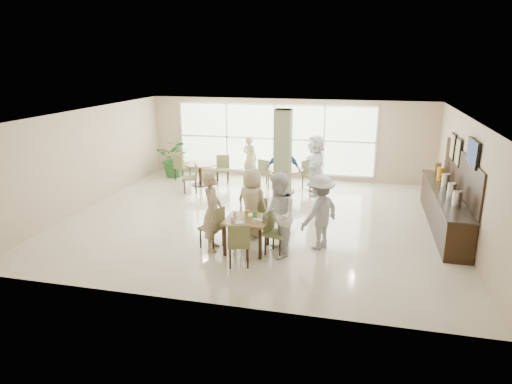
% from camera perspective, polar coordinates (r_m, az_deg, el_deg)
% --- Properties ---
extents(ground, '(10.00, 10.00, 0.00)m').
position_cam_1_polar(ground, '(12.26, 0.40, -3.34)').
color(ground, beige).
rests_on(ground, ground).
extents(room_shell, '(10.00, 10.00, 10.00)m').
position_cam_1_polar(room_shell, '(11.79, 0.42, 4.48)').
color(room_shell, white).
rests_on(room_shell, ground).
extents(window_bank, '(7.00, 0.04, 7.00)m').
position_cam_1_polar(window_bank, '(16.24, 2.28, 6.66)').
color(window_bank, silver).
rests_on(window_bank, ground).
extents(column, '(0.45, 0.45, 2.80)m').
position_cam_1_polar(column, '(12.93, 3.36, 4.13)').
color(column, '#767C56').
rests_on(column, ground).
extents(main_table, '(0.93, 0.93, 0.75)m').
position_cam_1_polar(main_table, '(10.06, -1.15, -3.86)').
color(main_table, brown).
rests_on(main_table, ground).
extents(round_table_left, '(1.14, 1.14, 0.75)m').
position_cam_1_polar(round_table_left, '(15.47, -7.01, 2.97)').
color(round_table_left, brown).
rests_on(round_table_left, ground).
extents(round_table_right, '(1.16, 1.16, 0.75)m').
position_cam_1_polar(round_table_right, '(14.60, 3.75, 2.26)').
color(round_table_right, brown).
rests_on(round_table_right, ground).
extents(chairs_main_table, '(2.07, 2.06, 0.95)m').
position_cam_1_polar(chairs_main_table, '(10.12, -1.30, -4.82)').
color(chairs_main_table, '#5A6537').
rests_on(chairs_main_table, ground).
extents(chairs_table_left, '(2.04, 1.92, 0.95)m').
position_cam_1_polar(chairs_table_left, '(15.49, -7.22, 2.57)').
color(chairs_table_left, '#5A6537').
rests_on(chairs_table_left, ground).
extents(chairs_table_right, '(2.06, 1.80, 0.95)m').
position_cam_1_polar(chairs_table_right, '(14.65, 3.78, 1.87)').
color(chairs_table_right, '#5A6537').
rests_on(chairs_table_right, ground).
extents(tabletop_clutter, '(0.77, 0.74, 0.21)m').
position_cam_1_polar(tabletop_clutter, '(9.97, -1.23, -3.10)').
color(tabletop_clutter, white).
rests_on(tabletop_clutter, main_table).
extents(buffet_counter, '(0.64, 4.70, 1.95)m').
position_cam_1_polar(buffet_counter, '(12.45, 22.54, -1.63)').
color(buffet_counter, black).
rests_on(buffet_counter, ground).
extents(wall_tv, '(0.06, 1.00, 0.58)m').
position_cam_1_polar(wall_tv, '(11.07, 25.47, 4.46)').
color(wall_tv, black).
rests_on(wall_tv, ground).
extents(framed_art_a, '(0.05, 0.55, 0.70)m').
position_cam_1_polar(framed_art_a, '(12.67, 23.97, 4.57)').
color(framed_art_a, black).
rests_on(framed_art_a, ground).
extents(framed_art_b, '(0.05, 0.55, 0.70)m').
position_cam_1_polar(framed_art_b, '(13.44, 23.40, 5.24)').
color(framed_art_b, black).
rests_on(framed_art_b, ground).
extents(potted_plant, '(1.26, 1.26, 1.35)m').
position_cam_1_polar(potted_plant, '(16.76, -10.08, 4.20)').
color(potted_plant, '#255B24').
rests_on(potted_plant, ground).
extents(teen_left, '(0.52, 0.71, 1.79)m').
position_cam_1_polar(teen_left, '(10.09, -5.49, -2.44)').
color(teen_left, tan).
rests_on(teen_left, ground).
extents(teen_far, '(0.91, 0.67, 1.68)m').
position_cam_1_polar(teen_far, '(10.83, -0.52, -1.34)').
color(teen_far, tan).
rests_on(teen_far, ground).
extents(teen_right, '(0.97, 1.08, 1.84)m').
position_cam_1_polar(teen_right, '(9.72, 2.77, -2.95)').
color(teen_right, white).
rests_on(teen_right, ground).
extents(teen_standing, '(1.15, 1.27, 1.71)m').
position_cam_1_polar(teen_standing, '(10.22, 7.99, -2.51)').
color(teen_standing, '#9D9D9F').
rests_on(teen_standing, ground).
extents(adult_a, '(1.07, 0.63, 1.78)m').
position_cam_1_polar(adult_a, '(13.79, 3.39, 2.74)').
color(adult_a, '#385EA9').
rests_on(adult_a, ground).
extents(adult_b, '(1.03, 1.84, 1.88)m').
position_cam_1_polar(adult_b, '(14.36, 7.45, 3.37)').
color(adult_b, white).
rests_on(adult_b, ground).
extents(adult_standing, '(0.67, 0.57, 1.56)m').
position_cam_1_polar(adult_standing, '(15.94, -0.79, 4.22)').
color(adult_standing, tan).
rests_on(adult_standing, ground).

